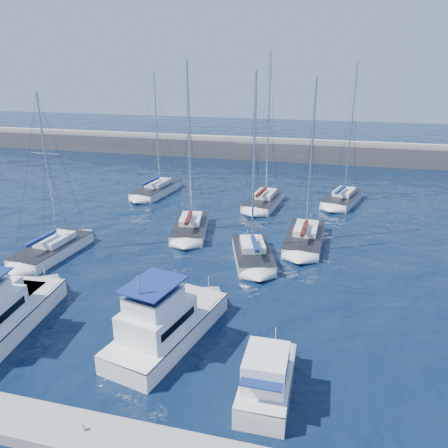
% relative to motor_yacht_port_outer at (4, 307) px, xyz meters
% --- Properties ---
extents(ground, '(220.00, 220.00, 0.00)m').
position_rel_motor_yacht_port_outer_xyz_m(ground, '(10.09, 3.69, -0.94)').
color(ground, black).
rests_on(ground, ground).
extents(breakwater, '(160.00, 6.00, 4.45)m').
position_rel_motor_yacht_port_outer_xyz_m(breakwater, '(10.09, 55.69, 0.11)').
color(breakwater, '#424244').
rests_on(breakwater, ground).
extents(dock, '(40.00, 2.20, 0.60)m').
position_rel_motor_yacht_port_outer_xyz_m(dock, '(10.09, -7.31, -0.64)').
color(dock, gray).
rests_on(dock, ground).
extents(dock_cleat_centre, '(0.16, 0.16, 0.25)m').
position_rel_motor_yacht_port_outer_xyz_m(dock_cleat_centre, '(10.09, -7.31, -0.22)').
color(dock_cleat_centre, silver).
rests_on(dock_cleat_centre, dock).
extents(motor_yacht_port_outer, '(2.93, 5.93, 3.20)m').
position_rel_motor_yacht_port_outer_xyz_m(motor_yacht_port_outer, '(0.00, 0.00, 0.00)').
color(motor_yacht_port_outer, white).
rests_on(motor_yacht_port_outer, ground).
extents(motor_yacht_stbd_inner, '(5.17, 9.47, 4.69)m').
position_rel_motor_yacht_port_outer_xyz_m(motor_yacht_stbd_inner, '(10.81, 0.30, 0.19)').
color(motor_yacht_stbd_inner, white).
rests_on(motor_yacht_stbd_inner, ground).
extents(motor_yacht_stbd_outer, '(2.45, 5.42, 3.20)m').
position_rel_motor_yacht_port_outer_xyz_m(motor_yacht_stbd_outer, '(17.28, -2.62, -0.00)').
color(motor_yacht_stbd_outer, white).
rests_on(motor_yacht_stbd_outer, ground).
extents(sailboat_mid_a, '(3.61, 7.76, 13.81)m').
position_rel_motor_yacht_port_outer_xyz_m(sailboat_mid_a, '(-3.25, 9.73, -0.43)').
color(sailboat_mid_a, white).
rests_on(sailboat_mid_a, ground).
extents(sailboat_mid_b, '(4.49, 7.87, 16.32)m').
position_rel_motor_yacht_port_outer_xyz_m(sailboat_mid_b, '(6.54, 17.71, -0.39)').
color(sailboat_mid_b, white).
rests_on(sailboat_mid_b, ground).
extents(sailboat_mid_c, '(4.91, 7.47, 15.41)m').
position_rel_motor_yacht_port_outer_xyz_m(sailboat_mid_c, '(13.60, 12.97, -0.39)').
color(sailboat_mid_c, white).
rests_on(sailboat_mid_c, ground).
extents(sailboat_mid_d, '(3.37, 8.20, 14.78)m').
position_rel_motor_yacht_port_outer_xyz_m(sailboat_mid_d, '(17.56, 17.76, -0.42)').
color(sailboat_mid_d, white).
rests_on(sailboat_mid_d, ground).
extents(sailboat_back_a, '(3.96, 8.61, 14.90)m').
position_rel_motor_yacht_port_outer_xyz_m(sailboat_back_a, '(-1.99, 29.69, -0.42)').
color(sailboat_back_a, white).
rests_on(sailboat_back_a, ground).
extents(sailboat_back_b, '(3.99, 8.17, 17.19)m').
position_rel_motor_yacht_port_outer_xyz_m(sailboat_back_b, '(12.03, 28.19, -0.39)').
color(sailboat_back_b, white).
rests_on(sailboat_back_b, ground).
extents(sailboat_back_c, '(5.03, 8.09, 16.09)m').
position_rel_motor_yacht_port_outer_xyz_m(sailboat_back_c, '(20.87, 31.35, -0.40)').
color(sailboat_back_c, white).
rests_on(sailboat_back_c, ground).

